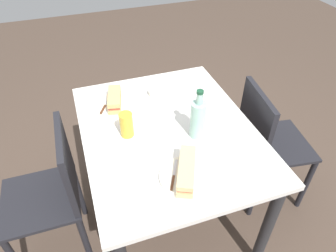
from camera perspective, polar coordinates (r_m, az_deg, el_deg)
ground_plane at (r=2.19m, az=-0.00°, el=-15.70°), size 8.00×8.00×0.00m
dining_table at (r=1.69m, az=-0.00°, el=-3.46°), size 1.11×0.89×0.76m
chair_far at (r=1.77m, az=-20.46°, el=-11.26°), size 0.40×0.40×0.87m
chair_near at (r=2.02m, az=17.74°, el=-2.61°), size 0.45×0.45×0.87m
plate_near at (r=1.80m, az=-9.80°, el=3.86°), size 0.24×0.24×0.01m
baguette_sandwich_near at (r=1.77m, az=-9.94°, el=4.94°), size 0.21×0.11×0.07m
knife_near at (r=1.79m, az=-11.67°, el=3.78°), size 0.16×0.09×0.01m
plate_far at (r=1.38m, az=3.41°, el=-9.44°), size 0.24×0.24×0.01m
baguette_sandwich_far at (r=1.35m, az=3.48°, el=-8.30°), size 0.25×0.17×0.07m
knife_far at (r=1.37m, az=1.08°, el=-9.34°), size 0.16×0.09×0.01m
water_bottle at (r=1.52m, az=5.62°, el=1.35°), size 0.08×0.08×0.28m
beer_glass at (r=1.55m, az=-7.77°, el=0.24°), size 0.07×0.07×0.13m
olive_bowl at (r=1.87m, az=-2.23°, el=6.35°), size 0.10×0.10×0.03m
paper_napkin at (r=1.40m, az=13.91°, el=-10.34°), size 0.18×0.18×0.00m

